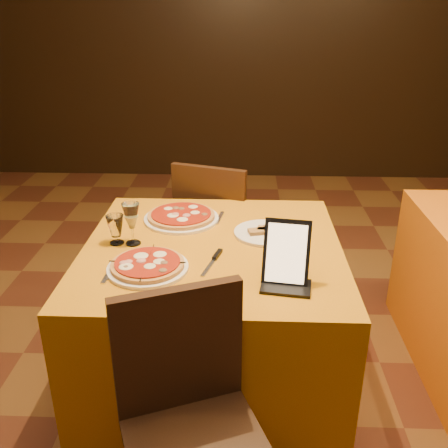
{
  "coord_description": "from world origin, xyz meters",
  "views": [
    {
      "loc": [
        0.03,
        -1.66,
        1.7
      ],
      "look_at": [
        -0.05,
        0.23,
        0.86
      ],
      "focal_mm": 40.0,
      "sensor_mm": 36.0,
      "label": 1
    }
  ],
  "objects_px": {
    "pizza_far": "(181,217)",
    "tablet": "(286,252)",
    "water_glass": "(116,230)",
    "pizza_near": "(148,266)",
    "chair_main_near": "(197,448)",
    "chair_main_far": "(221,231)",
    "main_table": "(213,319)",
    "wine_glass": "(132,224)"
  },
  "relations": [
    {
      "from": "pizza_far",
      "to": "tablet",
      "type": "bearing_deg",
      "value": -50.85
    },
    {
      "from": "pizza_far",
      "to": "water_glass",
      "type": "xyz_separation_m",
      "value": [
        -0.25,
        -0.27,
        0.05
      ]
    },
    {
      "from": "tablet",
      "to": "water_glass",
      "type": "bearing_deg",
      "value": 166.23
    },
    {
      "from": "pizza_near",
      "to": "water_glass",
      "type": "height_order",
      "value": "water_glass"
    },
    {
      "from": "chair_main_near",
      "to": "pizza_near",
      "type": "distance_m",
      "value": 0.7
    },
    {
      "from": "chair_main_near",
      "to": "chair_main_far",
      "type": "bearing_deg",
      "value": 68.33
    },
    {
      "from": "pizza_far",
      "to": "water_glass",
      "type": "bearing_deg",
      "value": -132.94
    },
    {
      "from": "tablet",
      "to": "main_table",
      "type": "bearing_deg",
      "value": 143.72
    },
    {
      "from": "pizza_near",
      "to": "water_glass",
      "type": "relative_size",
      "value": 2.44
    },
    {
      "from": "chair_main_far",
      "to": "wine_glass",
      "type": "bearing_deg",
      "value": 84.58
    },
    {
      "from": "main_table",
      "to": "water_glass",
      "type": "distance_m",
      "value": 0.6
    },
    {
      "from": "main_table",
      "to": "water_glass",
      "type": "relative_size",
      "value": 8.46
    },
    {
      "from": "pizza_near",
      "to": "water_glass",
      "type": "bearing_deg",
      "value": 127.98
    },
    {
      "from": "chair_main_near",
      "to": "pizza_near",
      "type": "bearing_deg",
      "value": 90.75
    },
    {
      "from": "water_glass",
      "to": "main_table",
      "type": "bearing_deg",
      "value": -0.41
    },
    {
      "from": "chair_main_far",
      "to": "pizza_far",
      "type": "relative_size",
      "value": 2.55
    },
    {
      "from": "wine_glass",
      "to": "chair_main_near",
      "type": "bearing_deg",
      "value": -66.89
    },
    {
      "from": "pizza_far",
      "to": "wine_glass",
      "type": "height_order",
      "value": "wine_glass"
    },
    {
      "from": "chair_main_near",
      "to": "pizza_far",
      "type": "xyz_separation_m",
      "value": [
        -0.17,
        1.07,
        0.31
      ]
    },
    {
      "from": "chair_main_near",
      "to": "chair_main_far",
      "type": "relative_size",
      "value": 1.0
    },
    {
      "from": "pizza_near",
      "to": "water_glass",
      "type": "distance_m",
      "value": 0.29
    },
    {
      "from": "pizza_near",
      "to": "tablet",
      "type": "distance_m",
      "value": 0.54
    },
    {
      "from": "pizza_near",
      "to": "pizza_far",
      "type": "bearing_deg",
      "value": 81.65
    },
    {
      "from": "main_table",
      "to": "pizza_near",
      "type": "distance_m",
      "value": 0.51
    },
    {
      "from": "main_table",
      "to": "tablet",
      "type": "relative_size",
      "value": 4.51
    },
    {
      "from": "main_table",
      "to": "chair_main_far",
      "type": "distance_m",
      "value": 0.79
    },
    {
      "from": "chair_main_far",
      "to": "wine_glass",
      "type": "distance_m",
      "value": 0.94
    },
    {
      "from": "pizza_near",
      "to": "tablet",
      "type": "relative_size",
      "value": 1.3
    },
    {
      "from": "wine_glass",
      "to": "tablet",
      "type": "distance_m",
      "value": 0.7
    },
    {
      "from": "main_table",
      "to": "pizza_far",
      "type": "bearing_deg",
      "value": 121.72
    },
    {
      "from": "wine_glass",
      "to": "main_table",
      "type": "bearing_deg",
      "value": -0.26
    },
    {
      "from": "main_table",
      "to": "pizza_far",
      "type": "relative_size",
      "value": 3.08
    },
    {
      "from": "main_table",
      "to": "wine_glass",
      "type": "relative_size",
      "value": 5.79
    },
    {
      "from": "chair_main_far",
      "to": "pizza_near",
      "type": "bearing_deg",
      "value": 94.78
    },
    {
      "from": "chair_main_far",
      "to": "water_glass",
      "type": "bearing_deg",
      "value": 80.28
    },
    {
      "from": "main_table",
      "to": "wine_glass",
      "type": "xyz_separation_m",
      "value": [
        -0.34,
        0.0,
        0.47
      ]
    },
    {
      "from": "pizza_near",
      "to": "wine_glass",
      "type": "bearing_deg",
      "value": 114.86
    },
    {
      "from": "chair_main_far",
      "to": "tablet",
      "type": "xyz_separation_m",
      "value": [
        0.29,
        -1.08,
        0.41
      ]
    },
    {
      "from": "chair_main_near",
      "to": "tablet",
      "type": "xyz_separation_m",
      "value": [
        0.29,
        0.51,
        0.41
      ]
    },
    {
      "from": "chair_main_far",
      "to": "pizza_far",
      "type": "xyz_separation_m",
      "value": [
        -0.17,
        -0.52,
        0.31
      ]
    },
    {
      "from": "chair_main_far",
      "to": "pizza_near",
      "type": "height_order",
      "value": "chair_main_far"
    },
    {
      "from": "wine_glass",
      "to": "pizza_near",
      "type": "bearing_deg",
      "value": -65.14
    }
  ]
}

